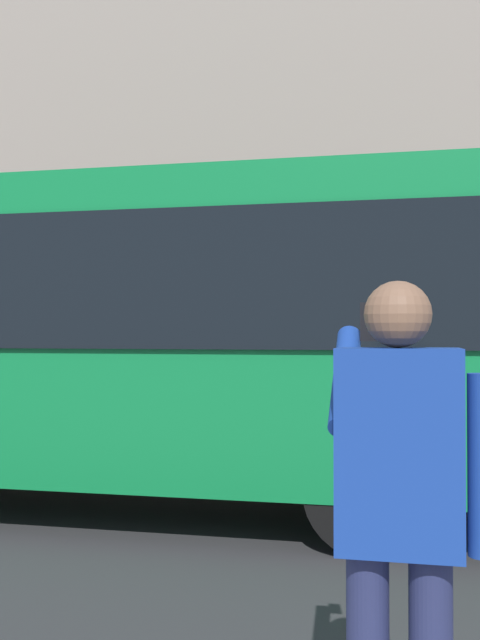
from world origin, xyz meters
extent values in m
plane|color=#2B2B2D|center=(0.00, 0.00, 0.00)|extent=(60.00, 60.00, 0.00)
cube|color=gray|center=(0.00, -6.80, 6.00)|extent=(28.00, 0.80, 12.00)
cube|color=#0F7238|center=(1.85, 0.07, 1.70)|extent=(9.00, 2.50, 2.60)
cylinder|color=black|center=(-1.15, -1.03, 0.50)|extent=(1.00, 0.28, 1.00)
cylinder|color=black|center=(-1.15, 1.17, 0.50)|extent=(1.00, 0.28, 1.00)
cube|color=navy|center=(-1.35, 4.29, 1.30)|extent=(0.40, 0.24, 0.66)
sphere|color=brown|center=(-1.35, 4.29, 1.74)|extent=(0.22, 0.22, 0.22)
cylinder|color=navy|center=(-1.17, 4.13, 1.52)|extent=(0.09, 0.48, 0.37)
cube|color=black|center=(-1.25, 3.99, 1.72)|extent=(0.07, 0.01, 0.14)
camera|label=1|loc=(-1.35, 6.71, 1.68)|focal=40.59mm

